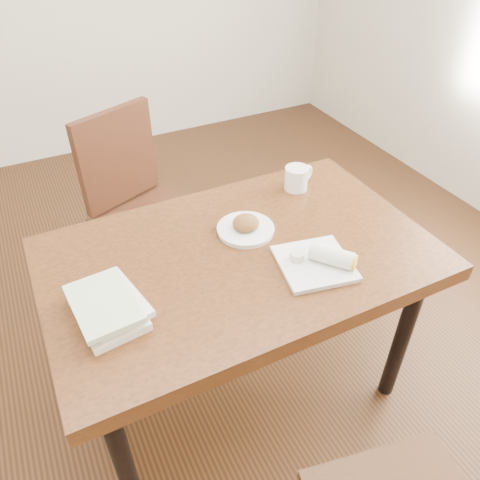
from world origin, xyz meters
name	(u,v)px	position (x,y,z in m)	size (l,w,h in m)	color
ground	(240,384)	(0.00, 0.00, -0.01)	(4.00, 5.00, 0.01)	#472814
table	(240,269)	(0.00, 0.00, 0.67)	(1.30, 0.81, 0.75)	brown
chair_far	(138,199)	(-0.15, 0.77, 0.55)	(0.55, 0.55, 0.95)	#482114
plate_scone	(246,227)	(0.07, 0.09, 0.77)	(0.20, 0.20, 0.06)	white
coffee_mug	(297,177)	(0.38, 0.26, 0.80)	(0.14, 0.09, 0.09)	white
plate_burrito	(320,261)	(0.20, -0.18, 0.77)	(0.27, 0.27, 0.08)	white
book_stack	(108,307)	(-0.47, -0.08, 0.78)	(0.22, 0.27, 0.07)	white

